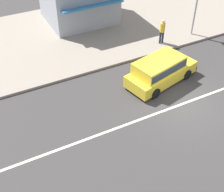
# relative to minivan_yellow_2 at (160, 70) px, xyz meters

# --- Properties ---
(ground_plane) EXTENTS (160.00, 160.00, 0.00)m
(ground_plane) POSITION_rel_minivan_yellow_2_xyz_m (0.15, -2.24, -0.84)
(ground_plane) COLOR #383535
(lane_centre_stripe) EXTENTS (50.40, 0.14, 0.01)m
(lane_centre_stripe) POSITION_rel_minivan_yellow_2_xyz_m (0.15, -2.24, -0.84)
(lane_centre_stripe) COLOR silver
(lane_centre_stripe) RESTS_ON ground
(kerb_strip) EXTENTS (68.00, 10.00, 0.15)m
(kerb_strip) POSITION_rel_minivan_yellow_2_xyz_m (0.15, 7.60, -0.77)
(kerb_strip) COLOR gray
(kerb_strip) RESTS_ON ground
(minivan_yellow_2) EXTENTS (4.72, 2.71, 1.56)m
(minivan_yellow_2) POSITION_rel_minivan_yellow_2_xyz_m (0.00, 0.00, 0.00)
(minivan_yellow_2) COLOR yellow
(minivan_yellow_2) RESTS_ON ground
(pedestrian_near_clock) EXTENTS (0.34, 0.34, 1.70)m
(pedestrian_near_clock) POSITION_rel_minivan_yellow_2_xyz_m (2.48, 3.51, 0.30)
(pedestrian_near_clock) COLOR #232838
(pedestrian_near_clock) RESTS_ON kerb_strip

